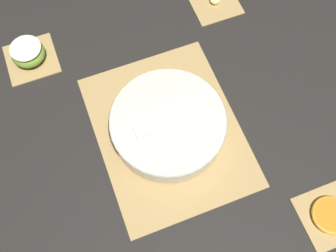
# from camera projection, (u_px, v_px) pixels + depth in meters

# --- Properties ---
(ground_plane) EXTENTS (6.00, 6.00, 0.00)m
(ground_plane) POSITION_uv_depth(u_px,v_px,m) (168.00, 131.00, 0.98)
(ground_plane) COLOR black
(bamboo_mat_center) EXTENTS (0.44, 0.34, 0.01)m
(bamboo_mat_center) POSITION_uv_depth(u_px,v_px,m) (168.00, 131.00, 0.98)
(bamboo_mat_center) COLOR tan
(bamboo_mat_center) RESTS_ON ground_plane
(coaster_mat_near_left) EXTENTS (0.13, 0.13, 0.01)m
(coaster_mat_near_left) POSITION_uv_depth(u_px,v_px,m) (330.00, 216.00, 0.89)
(coaster_mat_near_left) COLOR tan
(coaster_mat_near_left) RESTS_ON ground_plane
(coaster_mat_near_right) EXTENTS (0.13, 0.13, 0.01)m
(coaster_mat_near_right) POSITION_uv_depth(u_px,v_px,m) (214.00, 2.00, 1.13)
(coaster_mat_near_right) COLOR tan
(coaster_mat_near_right) RESTS_ON ground_plane
(coaster_mat_far_right) EXTENTS (0.13, 0.13, 0.01)m
(coaster_mat_far_right) POSITION_uv_depth(u_px,v_px,m) (31.00, 59.00, 1.06)
(coaster_mat_far_right) COLOR tan
(coaster_mat_far_right) RESTS_ON ground_plane
(fruit_salad_bowl) EXTENTS (0.28, 0.28, 0.08)m
(fruit_salad_bowl) POSITION_uv_depth(u_px,v_px,m) (168.00, 124.00, 0.94)
(fruit_salad_bowl) COLOR silver
(fruit_salad_bowl) RESTS_ON bamboo_mat_center
(apple_half) EXTENTS (0.09, 0.09, 0.05)m
(apple_half) POSITION_uv_depth(u_px,v_px,m) (28.00, 53.00, 1.03)
(apple_half) COLOR #7FAD38
(apple_half) RESTS_ON coaster_mat_far_right
(orange_slice_whole) EXTENTS (0.09, 0.09, 0.01)m
(orange_slice_whole) POSITION_uv_depth(u_px,v_px,m) (331.00, 215.00, 0.89)
(orange_slice_whole) COLOR orange
(orange_slice_whole) RESTS_ON coaster_mat_near_left
(banana_coin_single) EXTENTS (0.03, 0.03, 0.01)m
(banana_coin_single) POSITION_uv_depth(u_px,v_px,m) (215.00, 0.00, 1.13)
(banana_coin_single) COLOR #F4EABC
(banana_coin_single) RESTS_ON coaster_mat_near_right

